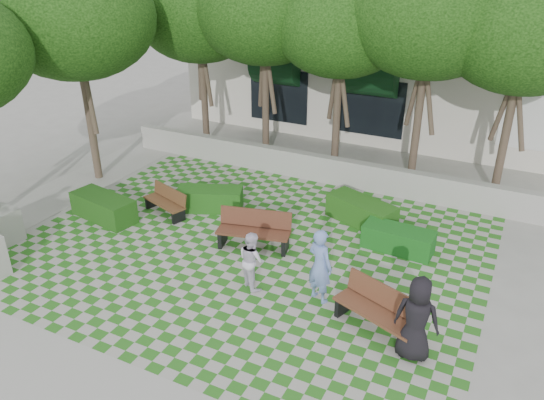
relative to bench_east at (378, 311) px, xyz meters
The scene contains 17 objects.
ground 4.06m from the bench_east, behind, with size 90.00×90.00×0.00m, color gray.
lawn 4.31m from the bench_east, 158.91° to the left, with size 12.00×12.00×0.00m, color #2B721E.
sidewalk_south 5.79m from the bench_east, 133.85° to the right, with size 16.00×2.00×0.01m, color #9E9B93.
sidewalk_west 11.31m from the bench_east, behind, with size 2.00×12.00×0.01m, color #9E9B93.
retaining_wall 7.84m from the bench_east, 120.66° to the left, with size 15.00×0.36×0.90m, color #9E9B93.
bench_east is the anchor object (origin of this frame).
bench_mid 4.33m from the bench_east, 154.99° to the left, with size 2.04×1.08×1.02m.
bench_west 7.57m from the bench_east, 161.89° to the left, with size 1.64×0.99×0.82m.
hedge_east 3.41m from the bench_east, 97.33° to the left, with size 1.84×0.74×0.64m, color #155019.
hedge_midright 4.76m from the bench_east, 111.93° to the left, with size 2.05×0.82×0.72m, color #1D4E15.
hedge_midleft 6.97m from the bench_east, 152.64° to the left, with size 1.95×0.78×0.68m, color #1A4E14.
hedge_west 8.76m from the bench_east, behind, with size 2.07×0.83×0.72m, color #194512.
person_blue 1.62m from the bench_east, 163.88° to the left, with size 0.66×0.43×1.81m, color #738ED2.
person_dark 1.05m from the bench_east, 28.31° to the right, with size 0.88×0.57×1.81m, color black.
person_white 3.14m from the bench_east, behind, with size 0.70×0.54×1.43m, color silver.
tree_row 9.93m from the bench_east, 132.05° to the left, with size 17.70×13.40×7.41m.
building 15.08m from the bench_east, 101.83° to the left, with size 18.00×8.92×5.15m.
Camera 1 is at (5.97, -9.50, 7.40)m, focal length 35.00 mm.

